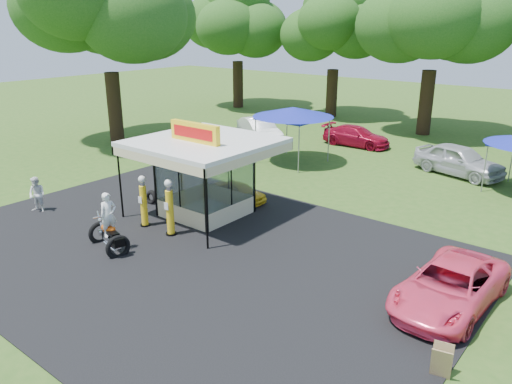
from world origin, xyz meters
TOP-DOWN VIEW (x-y plane):
  - ground at (0.00, 0.00)m, footprint 120.00×120.00m
  - asphalt_apron at (0.00, 2.00)m, footprint 20.00×14.00m
  - gas_station_kiosk at (-2.00, 4.99)m, footprint 5.40×5.40m
  - gas_pump_left at (-3.04, 2.43)m, footprint 0.41×0.41m
  - gas_pump_right at (-1.50, 2.49)m, footprint 0.44×0.44m
  - motorcycle at (-2.21, 0.14)m, footprint 2.09×1.33m
  - spare_tires at (-4.99, 4.40)m, footprint 0.76×0.46m
  - a_frame_sign at (9.84, 0.82)m, footprint 0.51×0.52m
  - kiosk_car at (-2.00, 7.20)m, footprint 2.82×1.13m
  - pink_sedan at (8.90, 4.13)m, footprint 2.49×4.98m
  - spectator_west at (-8.07, 0.54)m, footprint 0.95×0.84m
  - bg_car_a at (-8.92, 17.52)m, footprint 5.26×4.14m
  - bg_car_b at (-3.01, 20.73)m, footprint 4.71×2.02m
  - bg_car_c at (4.69, 18.10)m, footprint 5.34×3.27m
  - tent_west at (-4.00, 14.49)m, footprint 4.80×4.80m
  - oak_far_a at (-20.00, 28.10)m, footprint 10.51×10.51m
  - oak_far_b at (-10.16, 29.44)m, footprint 9.57×9.57m
  - oak_far_c at (-0.85, 27.30)m, footprint 11.37×11.37m
  - oak_near at (-16.59, 11.08)m, footprint 12.46×12.46m

SIDE VIEW (x-z plane):
  - ground at x=0.00m, z-range 0.00..0.00m
  - asphalt_apron at x=0.00m, z-range 0.00..0.04m
  - spare_tires at x=-4.99m, z-range -0.01..0.64m
  - a_frame_sign at x=9.84m, z-range 0.01..0.86m
  - kiosk_car at x=-2.00m, z-range 0.00..0.96m
  - bg_car_b at x=-3.01m, z-range 0.00..1.35m
  - pink_sedan at x=8.90m, z-range 0.00..1.35m
  - spectator_west at x=-8.07m, z-range 0.00..1.62m
  - bg_car_a at x=-8.92m, z-range 0.00..1.67m
  - bg_car_c at x=4.69m, z-range 0.00..1.70m
  - motorcycle at x=-2.21m, z-range -0.26..2.11m
  - gas_pump_left at x=-3.04m, z-range -0.05..2.16m
  - gas_pump_right at x=-1.50m, z-range -0.05..2.29m
  - gas_station_kiosk at x=-2.00m, z-range -0.31..3.87m
  - tent_west at x=-4.00m, z-range 1.36..4.71m
  - oak_far_b at x=-10.16m, z-range 1.58..12.99m
  - oak_far_a at x=-20.00m, z-range 1.70..14.15m
  - oak_far_c at x=-0.85m, z-range 1.80..15.21m
  - oak_near at x=-16.59m, z-range 1.82..16.16m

